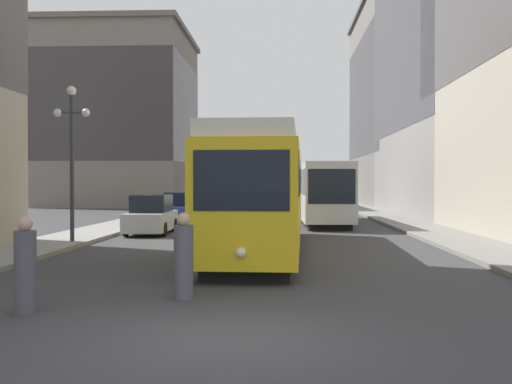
{
  "coord_description": "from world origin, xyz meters",
  "views": [
    {
      "loc": [
        0.9,
        -9.05,
        2.39
      ],
      "look_at": [
        0.06,
        9.38,
        2.1
      ],
      "focal_mm": 41.69,
      "sensor_mm": 36.0,
      "label": 1
    }
  ],
  "objects": [
    {
      "name": "ground_plane",
      "position": [
        0.0,
        0.0,
        0.0
      ],
      "size": [
        200.0,
        200.0,
        0.0
      ],
      "primitive_type": "plane",
      "color": "#38383A"
    },
    {
      "name": "sidewalk_left",
      "position": [
        -7.93,
        40.0,
        0.07
      ],
      "size": [
        2.7,
        120.0,
        0.15
      ],
      "primitive_type": "cube",
      "color": "gray",
      "rests_on": "ground"
    },
    {
      "name": "sidewalk_right",
      "position": [
        7.93,
        40.0,
        0.07
      ],
      "size": [
        2.7,
        120.0,
        0.15
      ],
      "primitive_type": "cube",
      "color": "gray",
      "rests_on": "ground"
    },
    {
      "name": "streetcar",
      "position": [
        0.19,
        11.66,
        2.1
      ],
      "size": [
        3.1,
        14.69,
        3.89
      ],
      "rotation": [
        0.0,
        0.0,
        -0.03
      ],
      "color": "black",
      "rests_on": "ground"
    },
    {
      "name": "transit_bus",
      "position": [
        3.1,
        25.97,
        1.95
      ],
      "size": [
        2.91,
        12.28,
        3.45
      ],
      "rotation": [
        0.0,
        0.0,
        0.03
      ],
      "color": "black",
      "rests_on": "ground"
    },
    {
      "name": "parked_car_left_near",
      "position": [
        -5.28,
        26.04,
        0.84
      ],
      "size": [
        2.08,
        4.7,
        1.82
      ],
      "rotation": [
        0.0,
        0.0,
        0.05
      ],
      "color": "black",
      "rests_on": "ground"
    },
    {
      "name": "parked_car_left_mid",
      "position": [
        -5.28,
        18.54,
        0.84
      ],
      "size": [
        1.98,
        4.71,
        1.82
      ],
      "rotation": [
        0.0,
        0.0,
        0.03
      ],
      "color": "black",
      "rests_on": "ground"
    },
    {
      "name": "pedestrian_crossing_near",
      "position": [
        -1.14,
        3.01,
        0.83
      ],
      "size": [
        0.4,
        0.4,
        1.78
      ],
      "rotation": [
        0.0,
        0.0,
        0.12
      ],
      "color": "#4C4C56",
      "rests_on": "ground"
    },
    {
      "name": "pedestrian_crossing_far",
      "position": [
        -3.81,
        1.57,
        0.82
      ],
      "size": [
        0.4,
        0.4,
        1.77
      ],
      "rotation": [
        0.0,
        0.0,
        5.61
      ],
      "color": "#4C4C56",
      "rests_on": "ground"
    },
    {
      "name": "lamp_post_left_near",
      "position": [
        -7.18,
        13.32,
        4.02
      ],
      "size": [
        1.41,
        0.36,
        5.94
      ],
      "color": "#333338",
      "rests_on": "sidewalk_left"
    },
    {
      "name": "building_left_midblock",
      "position": [
        -16.17,
        53.36,
        9.39
      ],
      "size": [
        14.38,
        16.34,
        18.28
      ],
      "color": "slate",
      "rests_on": "ground"
    },
    {
      "name": "building_right_corner",
      "position": [
        15.78,
        35.07,
        12.99
      ],
      "size": [
        13.6,
        22.24,
        25.22
      ],
      "color": "gray",
      "rests_on": "ground"
    },
    {
      "name": "building_right_far",
      "position": [
        17.04,
        54.79,
        11.06
      ],
      "size": [
        16.13,
        23.75,
        21.51
      ],
      "color": "slate",
      "rests_on": "ground"
    }
  ]
}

